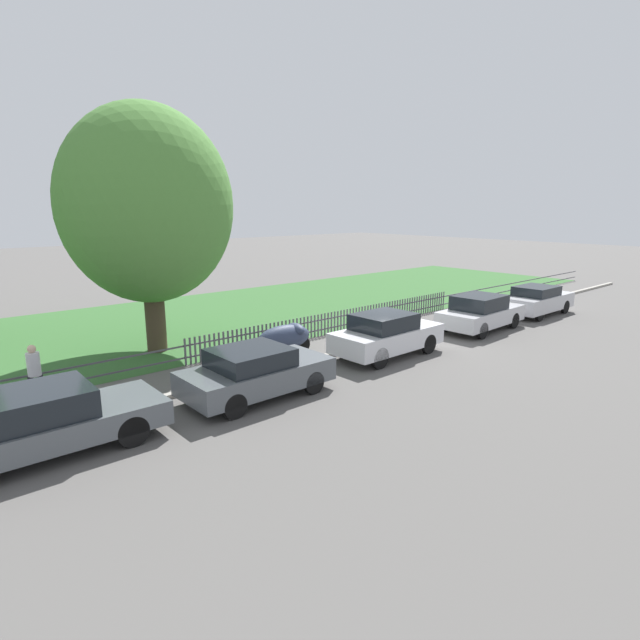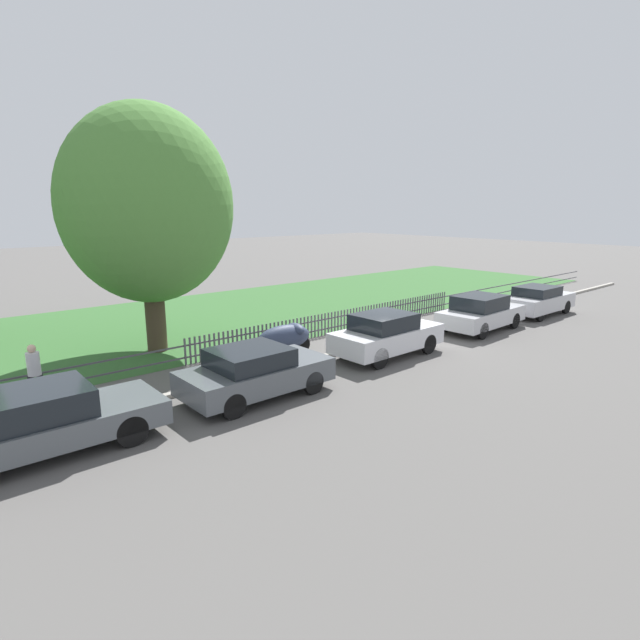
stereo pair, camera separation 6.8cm
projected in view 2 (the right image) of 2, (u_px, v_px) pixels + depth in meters
ground_plane at (387, 343)px, 18.24m from camera, size 120.00×120.00×0.00m
kerb_stone at (385, 341)px, 18.30m from camera, size 43.82×0.20×0.12m
grass_strip at (260, 309)px, 24.34m from camera, size 43.82×11.77×0.01m
park_fence at (343, 321)px, 19.90m from camera, size 43.82×0.05×0.87m
parked_car_silver_hatchback at (40, 421)px, 9.89m from camera, size 4.62×1.85×1.37m
parked_car_black_saloon at (255, 372)px, 12.93m from camera, size 3.95×1.85×1.33m
parked_car_navy_estate at (386, 334)px, 16.50m from camera, size 4.00×1.75×1.46m
parked_car_red_compact at (481, 313)px, 20.02m from camera, size 4.18×1.89×1.44m
parked_car_white_van at (538, 300)px, 22.93m from camera, size 4.06×1.65×1.35m
covered_motorcycle at (285, 337)px, 16.56m from camera, size 2.04×0.95×1.06m
tree_behind_motorcycle at (147, 206)px, 16.23m from camera, size 5.55×5.55×8.12m
pedestrian_near_fence at (34, 370)px, 12.45m from camera, size 0.36×0.34×1.54m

